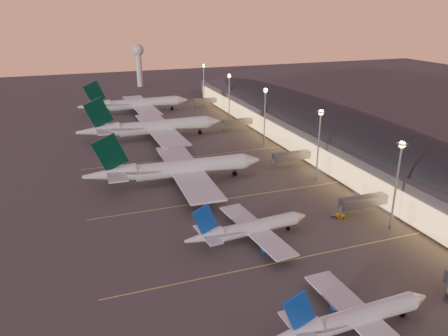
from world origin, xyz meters
TOP-DOWN VIEW (x-y plane):
  - ground at (0.00, 0.00)m, footprint 700.00×700.00m
  - airliner_narrow_south at (0.42, -32.01)m, footprint 35.74×31.86m
  - airliner_narrow_north at (-4.46, 7.83)m, footprint 36.59×32.80m
  - airliner_wide_near at (-12.65, 54.17)m, footprint 63.65×57.85m
  - airliner_wide_mid at (-9.84, 111.76)m, footprint 68.36×62.10m
  - airliner_wide_far at (-8.65, 168.74)m, footprint 64.54×58.76m
  - terminal_building at (61.84, 72.47)m, footprint 56.35×255.00m
  - light_masts at (36.00, 65.00)m, footprint 2.20×217.20m
  - radar_tower at (10.00, 260.00)m, footprint 9.00×9.00m
  - lane_markings at (0.00, 40.00)m, footprint 90.00×180.36m
  - baggage_tug_a at (15.00, -27.28)m, footprint 3.46×2.05m
  - baggage_tug_c at (25.91, 10.72)m, footprint 4.12×3.20m

SIDE VIEW (x-z plane):
  - ground at x=0.00m, z-range 0.00..0.00m
  - lane_markings at x=0.00m, z-range 0.01..0.01m
  - baggage_tug_a at x=15.00m, z-range -0.04..0.93m
  - baggage_tug_c at x=25.91m, z-range -0.05..1.11m
  - airliner_narrow_south at x=0.42m, z-range -3.09..9.70m
  - airliner_narrow_north at x=-4.46m, z-range -3.15..9.91m
  - airliner_wide_near at x=-12.65m, z-range -4.95..15.45m
  - airliner_wide_far at x=-8.65m, z-range -5.01..15.65m
  - airliner_wide_mid at x=-9.84m, z-range -5.32..16.60m
  - terminal_building at x=61.84m, z-range 0.05..17.51m
  - light_masts at x=36.00m, z-range 4.60..30.50m
  - radar_tower at x=10.00m, z-range 5.62..38.12m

